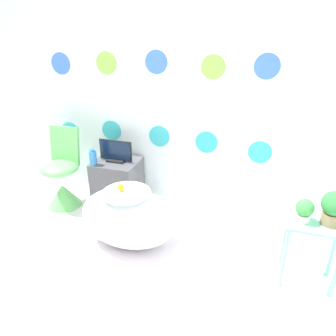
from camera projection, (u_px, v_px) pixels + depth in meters
ground_plane at (83, 304)px, 2.44m from camera, size 12.00×12.00×0.00m
wall_back_dotted at (157, 86)px, 3.38m from camera, size 4.92×0.05×2.60m
rug at (121, 249)px, 3.01m from camera, size 0.93×0.66×0.01m
bathtub at (128, 218)px, 2.97m from camera, size 0.89×0.53×0.56m
rubber_duck at (121, 187)px, 2.84m from camera, size 0.06×0.06×0.07m
chair at (62, 182)px, 3.63m from camera, size 0.40×0.40×0.88m
tv_cabinet at (118, 182)px, 3.70m from camera, size 0.49×0.43×0.51m
tv at (116, 152)px, 3.55m from camera, size 0.38×0.12×0.24m
vase at (93, 158)px, 3.47m from camera, size 0.08×0.08×0.18m
side_table at (313, 237)px, 2.49m from camera, size 0.42×0.28×0.55m
potted_plant_left at (305, 210)px, 2.42m from camera, size 0.13×0.13×0.18m
potted_plant_right at (334, 207)px, 2.36m from camera, size 0.18×0.18×0.27m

